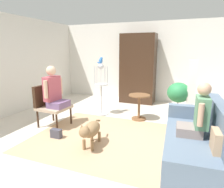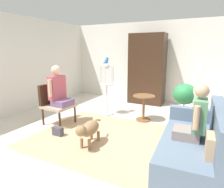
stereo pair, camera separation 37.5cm
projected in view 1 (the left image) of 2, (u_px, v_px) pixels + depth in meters
The scene contains 16 objects.
ground_plane at pixel (115, 139), 3.84m from camera, with size 7.84×7.84×0.00m, color beige.
back_wall at pixel (150, 62), 6.58m from camera, with size 6.77×0.12×2.58m, color silver.
left_wall at pixel (2, 66), 4.95m from camera, with size 0.12×7.13×2.58m, color silver.
area_rug at pixel (106, 138), 3.90m from camera, with size 2.82×2.36×0.01m, color tan.
couch at pixel (199, 141), 3.10m from camera, with size 0.97×1.86×0.90m.
armchair at pixel (49, 102), 4.48m from camera, with size 0.66×0.63×0.92m.
person_on_couch at pixel (198, 115), 2.99m from camera, with size 0.46×0.52×0.82m.
person_on_armchair at pixel (54, 91), 4.35m from camera, with size 0.45×0.56×0.90m.
round_end_table at pixel (139, 105), 4.87m from camera, with size 0.52×0.52×0.63m.
dog at pixel (91, 130), 3.49m from camera, with size 0.30×0.84×0.51m.
bird_cage_stand at pixel (101, 91), 5.20m from camera, with size 0.36×0.36×1.35m.
parrot at pixel (101, 60), 5.03m from camera, with size 0.17×0.10×0.16m.
potted_plant at pixel (178, 97), 4.74m from camera, with size 0.53×0.53×0.94m.
column_lamp at pixel (191, 93), 4.55m from camera, with size 0.20×0.20×1.48m.
armoire_cabinet at pixel (138, 69), 6.37m from camera, with size 1.09×0.56×2.18m, color #382316.
handbag at pixel (56, 134), 3.89m from camera, with size 0.22×0.11×0.18m, color #3F3F4C.
Camera 1 is at (1.23, -3.34, 1.69)m, focal length 31.87 mm.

